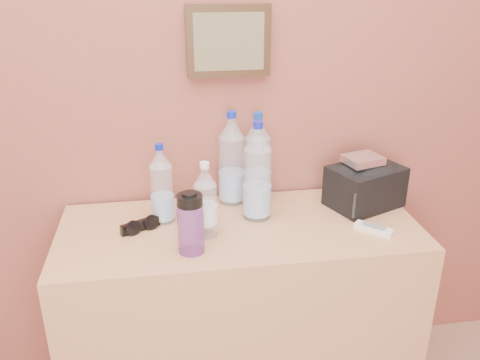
# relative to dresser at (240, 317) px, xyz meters

# --- Properties ---
(picture_frame) EXTENTS (0.30, 0.03, 0.25)m
(picture_frame) POSITION_rel_dresser_xyz_m (0.00, 0.26, 1.00)
(picture_frame) COLOR #382311
(picture_frame) RESTS_ON room_shell
(dresser) EXTENTS (1.27, 0.53, 0.80)m
(dresser) POSITION_rel_dresser_xyz_m (0.00, 0.00, 0.00)
(dresser) COLOR #9D7F56
(dresser) RESTS_ON ground
(pet_large_a) EXTENTS (0.08, 0.08, 0.29)m
(pet_large_a) POSITION_rel_dresser_xyz_m (-0.27, 0.08, 0.53)
(pet_large_a) COLOR silver
(pet_large_a) RESTS_ON dresser
(pet_large_b) EXTENTS (0.10, 0.10, 0.36)m
(pet_large_b) POSITION_rel_dresser_xyz_m (0.00, 0.21, 0.56)
(pet_large_b) COLOR white
(pet_large_b) RESTS_ON dresser
(pet_large_c) EXTENTS (0.10, 0.10, 0.36)m
(pet_large_c) POSITION_rel_dresser_xyz_m (0.10, 0.20, 0.56)
(pet_large_c) COLOR white
(pet_large_c) RESTS_ON dresser
(pet_large_d) EXTENTS (0.10, 0.10, 0.36)m
(pet_large_d) POSITION_rel_dresser_xyz_m (0.07, 0.06, 0.56)
(pet_large_d) COLOR silver
(pet_large_d) RESTS_ON dresser
(pet_small) EXTENTS (0.08, 0.08, 0.27)m
(pet_small) POSITION_rel_dresser_xyz_m (-0.12, -0.04, 0.52)
(pet_small) COLOR silver
(pet_small) RESTS_ON dresser
(nalgene_bottle) EXTENTS (0.09, 0.09, 0.21)m
(nalgene_bottle) POSITION_rel_dresser_xyz_m (-0.18, -0.14, 0.50)
(nalgene_bottle) COLOR purple
(nalgene_bottle) RESTS_ON dresser
(sunglasses) EXTENTS (0.16, 0.12, 0.04)m
(sunglasses) POSITION_rel_dresser_xyz_m (-0.35, 0.02, 0.42)
(sunglasses) COLOR black
(sunglasses) RESTS_ON dresser
(ac_remote) EXTENTS (0.13, 0.12, 0.02)m
(ac_remote) POSITION_rel_dresser_xyz_m (0.45, -0.11, 0.41)
(ac_remote) COLOR silver
(ac_remote) RESTS_ON dresser
(toiletry_bag) EXTENTS (0.31, 0.27, 0.18)m
(toiletry_bag) POSITION_rel_dresser_xyz_m (0.50, 0.10, 0.49)
(toiletry_bag) COLOR black
(toiletry_bag) RESTS_ON dresser
(foil_packet) EXTENTS (0.16, 0.14, 0.03)m
(foil_packet) POSITION_rel_dresser_xyz_m (0.47, 0.09, 0.59)
(foil_packet) COLOR silver
(foil_packet) RESTS_ON toiletry_bag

